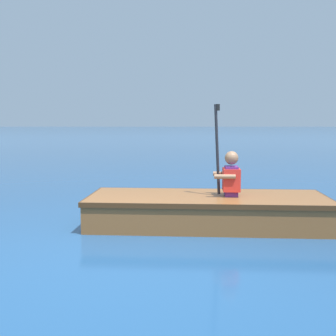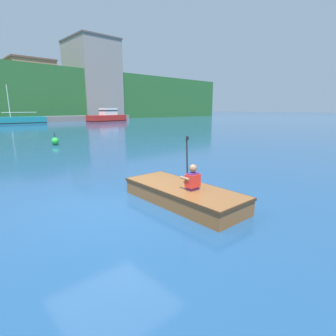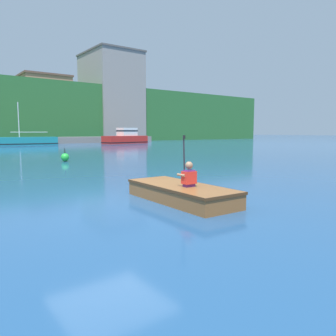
{
  "view_description": "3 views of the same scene",
  "coord_description": "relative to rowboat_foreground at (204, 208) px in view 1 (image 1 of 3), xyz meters",
  "views": [
    {
      "loc": [
        -3.91,
        -0.64,
        1.3
      ],
      "look_at": [
        1.36,
        -0.46,
        0.74
      ],
      "focal_mm": 45.0,
      "sensor_mm": 36.0,
      "label": 1
    },
    {
      "loc": [
        -2.75,
        -4.89,
        2.12
      ],
      "look_at": [
        1.36,
        -0.46,
        0.74
      ],
      "focal_mm": 28.0,
      "sensor_mm": 36.0,
      "label": 2
    },
    {
      "loc": [
        -3.38,
        -6.77,
        1.61
      ],
      "look_at": [
        1.36,
        -0.46,
        0.74
      ],
      "focal_mm": 35.0,
      "sensor_mm": 36.0,
      "label": 3
    }
  ],
  "objects": [
    {
      "name": "person_paddler",
      "position": [
        -0.01,
        -0.33,
        0.42
      ],
      "size": [
        0.36,
        0.34,
        1.15
      ],
      "color": "#592672",
      "rests_on": "rowboat_foreground"
    },
    {
      "name": "rowboat_foreground",
      "position": [
        0.0,
        0.0,
        0.0
      ],
      "size": [
        1.26,
        3.15,
        0.39
      ],
      "color": "brown",
      "rests_on": "ground"
    },
    {
      "name": "ground_plane",
      "position": [
        -1.37,
        0.92,
        -0.22
      ],
      "size": [
        300.0,
        300.0,
        0.0
      ],
      "primitive_type": "plane",
      "color": "navy"
    }
  ]
}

